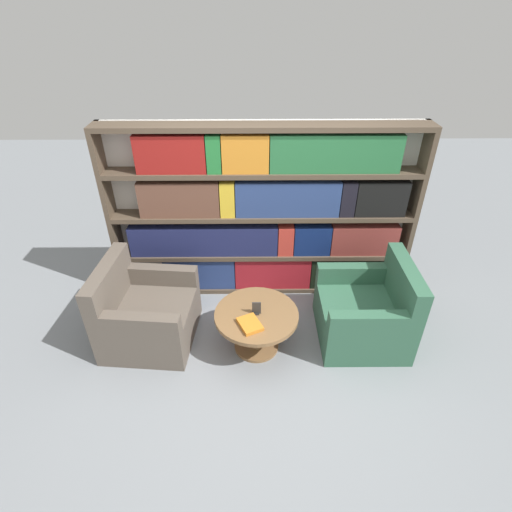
# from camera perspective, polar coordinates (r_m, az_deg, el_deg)

# --- Properties ---
(ground_plane) EXTENTS (14.00, 14.00, 0.00)m
(ground_plane) POSITION_cam_1_polar(r_m,az_deg,el_deg) (3.83, 1.28, -16.54)
(ground_plane) COLOR gray
(bookshelf) EXTENTS (3.24, 0.30, 1.92)m
(bookshelf) POSITION_cam_1_polar(r_m,az_deg,el_deg) (4.29, 1.64, 5.77)
(bookshelf) COLOR silver
(bookshelf) RESTS_ON ground_plane
(armchair_left) EXTENTS (0.90, 0.92, 0.85)m
(armchair_left) POSITION_cam_1_polar(r_m,az_deg,el_deg) (4.11, -15.50, -8.06)
(armchair_left) COLOR brown
(armchair_left) RESTS_ON ground_plane
(armchair_right) EXTENTS (0.83, 0.86, 0.85)m
(armchair_right) POSITION_cam_1_polar(r_m,az_deg,el_deg) (4.13, 15.51, -7.88)
(armchair_right) COLOR #336047
(armchair_right) RESTS_ON ground_plane
(coffee_table) EXTENTS (0.79, 0.79, 0.44)m
(coffee_table) POSITION_cam_1_polar(r_m,az_deg,el_deg) (3.84, 0.07, -9.57)
(coffee_table) COLOR brown
(coffee_table) RESTS_ON ground_plane
(table_sign) EXTENTS (0.08, 0.06, 0.13)m
(table_sign) POSITION_cam_1_polar(r_m,az_deg,el_deg) (3.72, 0.07, -7.57)
(table_sign) COLOR black
(table_sign) RESTS_ON coffee_table
(stray_book) EXTENTS (0.25, 0.28, 0.04)m
(stray_book) POSITION_cam_1_polar(r_m,az_deg,el_deg) (3.63, -0.88, -9.72)
(stray_book) COLOR orange
(stray_book) RESTS_ON coffee_table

